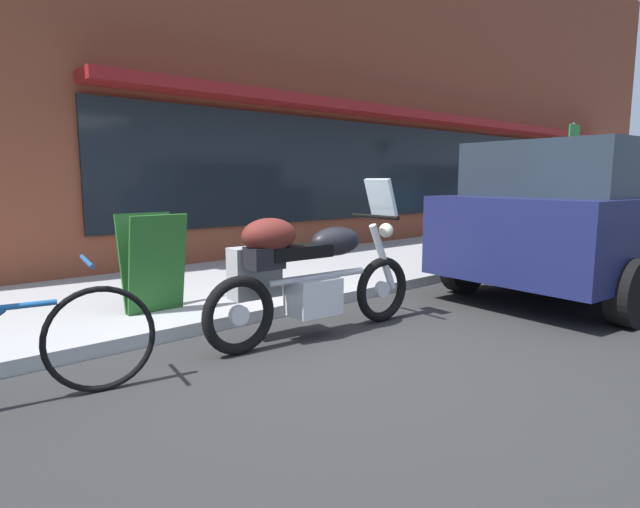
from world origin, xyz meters
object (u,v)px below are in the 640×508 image
Objects in this scene: parked_minivan at (602,215)px; parking_sign_pole at (571,172)px; parked_bicycle at (5,348)px; sandwich_board_sign at (153,263)px; touring_motorcycle at (304,271)px.

parked_minivan is 1.96× the size of parking_sign_pole.
parked_minivan reaches higher than parked_bicycle.
sandwich_board_sign is at bearing 40.18° from parked_bicycle.
touring_motorcycle is 4.14m from parked_minivan.
parked_bicycle is at bearing -174.25° from parking_sign_pole.
parking_sign_pole reaches higher than sandwich_board_sign.
touring_motorcycle is 1.55m from sandwich_board_sign.
touring_motorcycle reaches higher than parked_bicycle.
parked_minivan reaches higher than touring_motorcycle.
parked_bicycle is 10.20m from parking_sign_pole.
parked_minivan reaches higher than sandwich_board_sign.
parked_bicycle is at bearing -139.82° from sandwich_board_sign.
parked_minivan is (4.02, -0.93, 0.35)m from touring_motorcycle.
sandwich_board_sign is at bearing 120.32° from touring_motorcycle.
parked_bicycle is at bearing 177.92° from touring_motorcycle.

